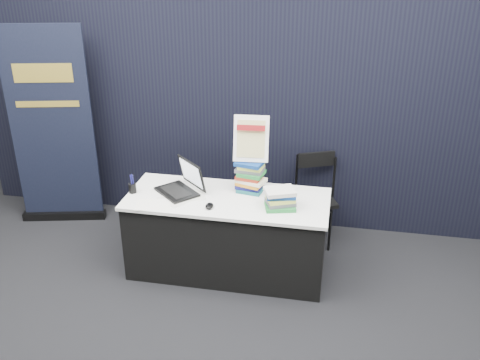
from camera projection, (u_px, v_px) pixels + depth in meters
name	position (u px, v px, depth m)	size (l,w,h in m)	color
floor	(214.00, 304.00, 4.56)	(8.00, 8.00, 0.00)	black
wall_back	(279.00, 23.00, 7.39)	(8.00, 0.02, 3.50)	#BCBAB1
drape_partition	(248.00, 113.00, 5.48)	(6.00, 0.08, 2.40)	black
display_table	(228.00, 234.00, 4.89)	(1.80, 0.75, 0.75)	black
laptop	(178.00, 184.00, 4.84)	(0.46, 0.52, 0.29)	black
mouse	(209.00, 206.00, 4.55)	(0.07, 0.11, 0.03)	black
brochure_left	(153.00, 205.00, 4.61)	(0.30, 0.21, 0.00)	white
brochure_mid	(174.00, 200.00, 4.69)	(0.26, 0.19, 0.00)	silver
brochure_right	(187.00, 195.00, 4.77)	(0.32, 0.22, 0.00)	silver
pen_cup	(133.00, 188.00, 4.81)	(0.07, 0.07, 0.09)	black
book_stack_tall	(250.00, 176.00, 4.80)	(0.26, 0.22, 0.29)	#195A5F
book_stack_short	(281.00, 199.00, 4.53)	(0.28, 0.24, 0.17)	#1F7733
info_sign	(251.00, 139.00, 4.68)	(0.32, 0.16, 0.42)	black
pullup_banner	(54.00, 139.00, 5.56)	(0.89, 0.30, 2.10)	black
stacking_chair	(313.00, 194.00, 5.37)	(0.53, 0.54, 0.89)	black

